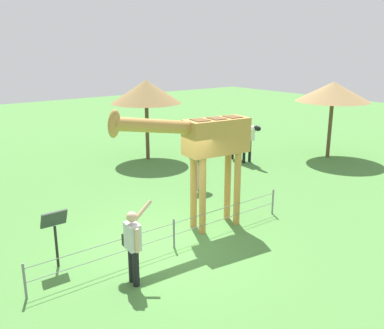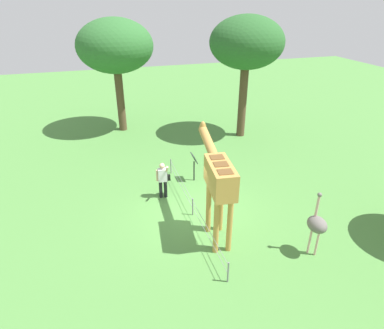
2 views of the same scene
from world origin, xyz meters
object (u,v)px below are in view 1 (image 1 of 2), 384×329
(shade_hut_near, at_px, (333,92))
(shade_hut_far, at_px, (146,92))
(ostrich, at_px, (198,155))
(info_sign, at_px, (55,227))
(visitor, at_px, (133,243))
(giraffe, at_px, (206,144))
(zebra, at_px, (243,134))

(shade_hut_near, relative_size, shade_hut_far, 0.97)
(ostrich, height_order, shade_hut_near, shade_hut_near)
(shade_hut_far, relative_size, info_sign, 2.55)
(visitor, bearing_deg, info_sign, -58.91)
(ostrich, relative_size, shade_hut_far, 0.67)
(visitor, relative_size, info_sign, 1.28)
(giraffe, bearing_deg, ostrich, -124.90)
(zebra, height_order, shade_hut_far, shade_hut_far)
(zebra, height_order, shade_hut_near, shade_hut_near)
(giraffe, xyz_separation_m, shade_hut_far, (-2.62, -7.10, 0.55))
(giraffe, height_order, info_sign, giraffe)
(shade_hut_near, xyz_separation_m, shade_hut_far, (6.40, -4.58, 0.03))
(giraffe, relative_size, zebra, 2.08)
(visitor, distance_m, shade_hut_far, 10.18)
(shade_hut_near, bearing_deg, ostrich, -0.98)
(giraffe, relative_size, shade_hut_far, 1.13)
(shade_hut_near, xyz_separation_m, info_sign, (12.92, 2.11, -1.89))
(zebra, xyz_separation_m, shade_hut_far, (3.00, -2.72, 1.71))
(ostrich, distance_m, shade_hut_near, 7.37)
(giraffe, bearing_deg, shade_hut_near, -164.40)
(giraffe, xyz_separation_m, visitor, (2.90, 1.22, -1.42))
(shade_hut_near, bearing_deg, giraffe, 15.60)
(giraffe, xyz_separation_m, shade_hut_near, (-9.03, -2.52, 0.52))
(giraffe, xyz_separation_m, info_sign, (3.89, -0.41, -1.37))
(giraffe, distance_m, shade_hut_far, 7.59)
(ostrich, bearing_deg, info_sign, 21.24)
(visitor, distance_m, shade_hut_near, 12.65)
(zebra, bearing_deg, info_sign, 22.66)
(shade_hut_far, xyz_separation_m, info_sign, (6.51, 6.69, -1.92))
(giraffe, height_order, shade_hut_near, giraffe)
(zebra, relative_size, info_sign, 1.38)
(visitor, bearing_deg, ostrich, -140.83)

